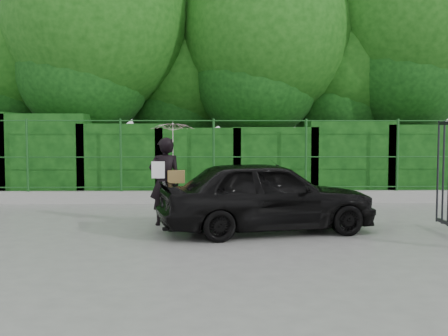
{
  "coord_description": "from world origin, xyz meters",
  "views": [
    {
      "loc": [
        0.35,
        -9.41,
        1.85
      ],
      "look_at": [
        0.59,
        1.3,
        1.1
      ],
      "focal_mm": 45.0,
      "sensor_mm": 36.0,
      "label": 1
    }
  ],
  "objects": [
    {
      "name": "fence",
      "position": [
        0.22,
        4.5,
        1.2
      ],
      "size": [
        14.13,
        0.06,
        1.8
      ],
      "color": "#184A1B",
      "rests_on": "kerb"
    },
    {
      "name": "kerb",
      "position": [
        0.0,
        4.5,
        0.15
      ],
      "size": [
        14.0,
        0.25,
        0.3
      ],
      "primitive_type": "cube",
      "color": "#9E9E99",
      "rests_on": "ground"
    },
    {
      "name": "woman",
      "position": [
        -0.46,
        1.35,
        1.27
      ],
      "size": [
        0.91,
        0.85,
        1.99
      ],
      "color": "black",
      "rests_on": "ground"
    },
    {
      "name": "hedge",
      "position": [
        -0.2,
        5.5,
        1.03
      ],
      "size": [
        14.2,
        1.2,
        2.28
      ],
      "color": "black",
      "rests_on": "ground"
    },
    {
      "name": "trees",
      "position": [
        1.14,
        7.74,
        4.62
      ],
      "size": [
        17.1,
        6.15,
        8.08
      ],
      "color": "black",
      "rests_on": "ground"
    },
    {
      "name": "car",
      "position": [
        1.33,
        0.54,
        0.66
      ],
      "size": [
        4.11,
        2.38,
        1.31
      ],
      "primitive_type": "imported",
      "rotation": [
        0.0,
        0.0,
        1.8
      ],
      "color": "black",
      "rests_on": "ground"
    },
    {
      "name": "ground",
      "position": [
        0.0,
        0.0,
        0.0
      ],
      "size": [
        80.0,
        80.0,
        0.0
      ],
      "primitive_type": "plane",
      "color": "gray"
    }
  ]
}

